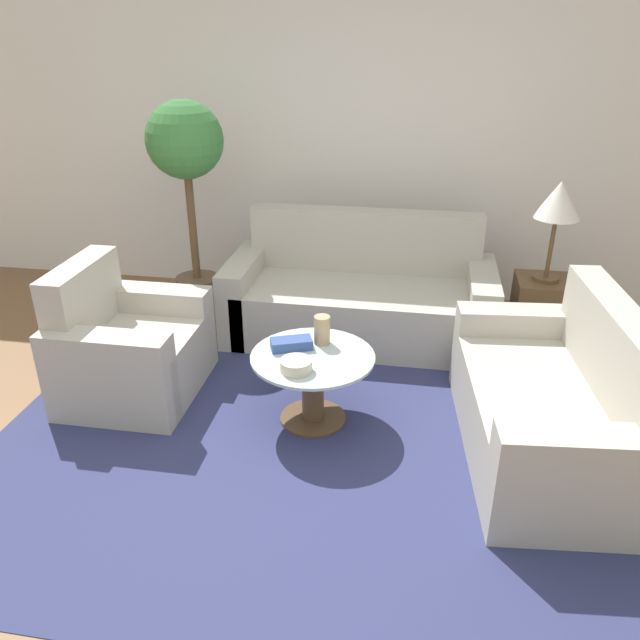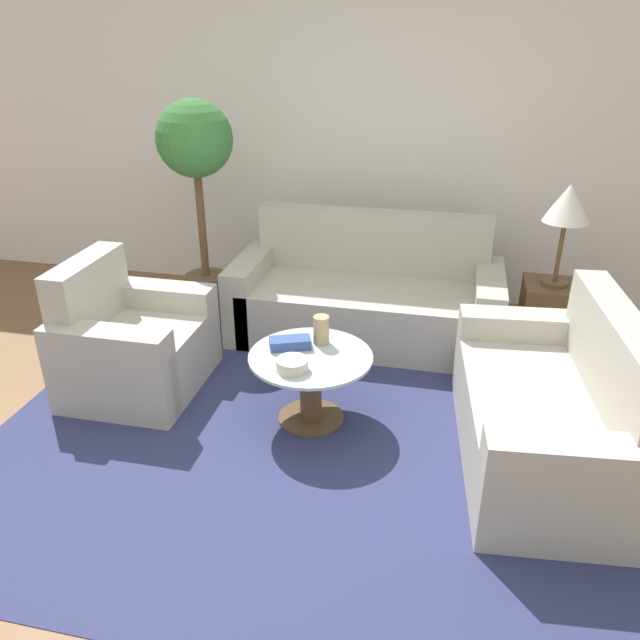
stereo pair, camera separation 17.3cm
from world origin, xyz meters
name	(u,v)px [view 2 (the right image)]	position (x,y,z in m)	size (l,w,h in m)	color
ground_plane	(265,477)	(0.00, 0.00, 0.00)	(14.00, 14.00, 0.00)	brown
wall_back	(355,141)	(0.00, 2.64, 1.30)	(10.00, 0.06, 2.60)	white
rug	(311,418)	(0.12, 0.57, 0.00)	(3.58, 3.29, 0.01)	navy
sofa_main	(367,298)	(0.26, 1.80, 0.29)	(1.96, 0.84, 0.89)	#B2AD9E
armchair	(130,346)	(-1.12, 0.71, 0.28)	(0.78, 0.90, 0.86)	#B2AD9E
loveseat	(556,415)	(1.48, 0.49, 0.29)	(0.94, 1.56, 0.88)	#B2AD9E
coffee_table	(311,379)	(0.12, 0.57, 0.29)	(0.72, 0.72, 0.44)	brown
side_table	(548,320)	(1.56, 1.75, 0.27)	(0.38, 0.38, 0.54)	brown
table_lamp	(568,207)	(1.56, 1.75, 1.09)	(0.30, 0.30, 0.69)	brown
potted_plant	(197,171)	(-1.05, 1.85, 1.17)	(0.56, 0.56, 1.69)	brown
vase	(321,330)	(0.14, 0.74, 0.53)	(0.10, 0.10, 0.17)	tan
bowl	(292,365)	(0.06, 0.39, 0.48)	(0.18, 0.18, 0.07)	beige
book_stack	(290,343)	(-0.02, 0.64, 0.47)	(0.26, 0.19, 0.06)	#334C8C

